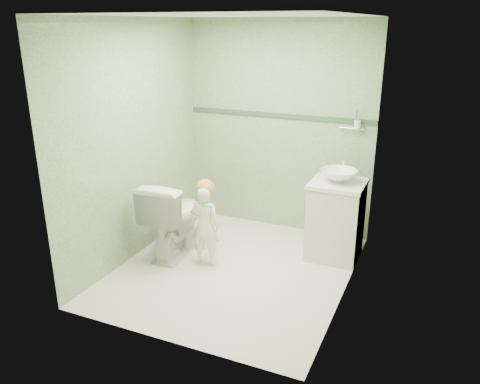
% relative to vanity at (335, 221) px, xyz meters
% --- Properties ---
extents(ground, '(2.50, 2.50, 0.00)m').
position_rel_vanity_xyz_m(ground, '(-0.84, -0.70, -0.40)').
color(ground, silver).
rests_on(ground, ground).
extents(room_shell, '(2.50, 2.54, 2.40)m').
position_rel_vanity_xyz_m(room_shell, '(-0.84, -0.70, 0.80)').
color(room_shell, gray).
rests_on(room_shell, ground).
extents(trim_stripe, '(2.20, 0.02, 0.05)m').
position_rel_vanity_xyz_m(trim_stripe, '(-0.84, 0.54, 0.95)').
color(trim_stripe, '#305039').
rests_on(trim_stripe, room_shell).
extents(vanity, '(0.52, 0.50, 0.80)m').
position_rel_vanity_xyz_m(vanity, '(0.00, 0.00, 0.00)').
color(vanity, beige).
rests_on(vanity, ground).
extents(counter, '(0.54, 0.52, 0.04)m').
position_rel_vanity_xyz_m(counter, '(0.00, 0.00, 0.41)').
color(counter, white).
rests_on(counter, vanity).
extents(basin, '(0.37, 0.37, 0.13)m').
position_rel_vanity_xyz_m(basin, '(0.00, 0.00, 0.49)').
color(basin, white).
rests_on(basin, counter).
extents(faucet, '(0.03, 0.13, 0.18)m').
position_rel_vanity_xyz_m(faucet, '(0.00, 0.19, 0.57)').
color(faucet, silver).
rests_on(faucet, counter).
extents(cup_holder, '(0.26, 0.07, 0.21)m').
position_rel_vanity_xyz_m(cup_holder, '(0.05, 0.48, 0.93)').
color(cup_holder, silver).
rests_on(cup_holder, room_shell).
extents(toilet, '(0.53, 0.85, 0.83)m').
position_rel_vanity_xyz_m(toilet, '(-1.58, -0.60, 0.02)').
color(toilet, white).
rests_on(toilet, ground).
extents(toddler, '(0.33, 0.24, 0.85)m').
position_rel_vanity_xyz_m(toddler, '(-1.16, -0.69, 0.02)').
color(toddler, white).
rests_on(toddler, ground).
extents(hair_cap, '(0.19, 0.19, 0.19)m').
position_rel_vanity_xyz_m(hair_cap, '(-1.16, -0.67, 0.41)').
color(hair_cap, '#C77644').
rests_on(hair_cap, toddler).
extents(teal_toothbrush, '(0.11, 0.14, 0.08)m').
position_rel_vanity_xyz_m(teal_toothbrush, '(-1.07, -0.81, 0.29)').
color(teal_toothbrush, '#0D9970').
rests_on(teal_toothbrush, toddler).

